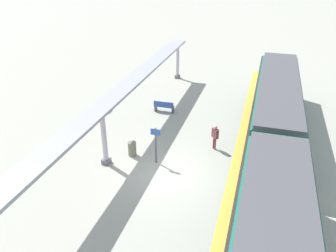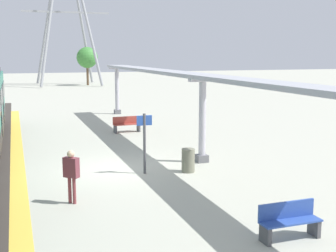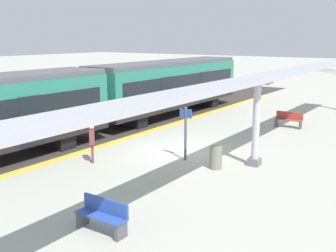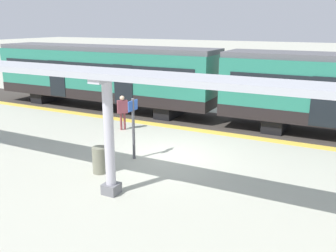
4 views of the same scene
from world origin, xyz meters
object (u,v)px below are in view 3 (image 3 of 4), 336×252
object	(u,v)px
canopy_pillar_second	(256,123)
passenger_waiting_near_edge	(92,139)
train_far_carriage	(170,87)
platform_info_sign	(186,129)
trash_bin	(216,158)
bench_mid_platform	(103,215)
bench_near_end	(289,119)

from	to	relation	value
canopy_pillar_second	passenger_waiting_near_edge	size ratio (longest dim) A/B	2.12
train_far_carriage	platform_info_sign	world-z (taller)	train_far_carriage
train_far_carriage	passenger_waiting_near_edge	bearing A→B (deg)	-72.34
train_far_carriage	trash_bin	bearing A→B (deg)	-46.96
bench_mid_platform	trash_bin	distance (m)	6.28
train_far_carriage	bench_mid_platform	world-z (taller)	train_far_carriage
canopy_pillar_second	bench_mid_platform	distance (m)	7.68
platform_info_sign	bench_near_end	bearing A→B (deg)	80.37
bench_mid_platform	trash_bin	bearing A→B (deg)	90.22
train_far_carriage	platform_info_sign	distance (m)	10.17
canopy_pillar_second	trash_bin	distance (m)	2.06
platform_info_sign	passenger_waiting_near_edge	bearing A→B (deg)	-140.15
canopy_pillar_second	bench_near_end	bearing A→B (deg)	98.78
bench_near_end	platform_info_sign	xyz separation A→B (m)	(-1.46, -8.60, 0.89)
train_far_carriage	platform_info_sign	xyz separation A→B (m)	(6.22, -8.03, -0.50)
platform_info_sign	train_far_carriage	bearing A→B (deg)	127.77
train_far_carriage	trash_bin	size ratio (longest dim) A/B	15.42
canopy_pillar_second	trash_bin	size ratio (longest dim) A/B	3.86
canopy_pillar_second	passenger_waiting_near_edge	distance (m)	6.50
bench_near_end	canopy_pillar_second	bearing A→B (deg)	-81.22
bench_mid_platform	passenger_waiting_near_edge	xyz separation A→B (m)	(-4.49, 4.18, 0.54)
train_far_carriage	canopy_pillar_second	distance (m)	11.38
train_far_carriage	platform_info_sign	size ratio (longest dim) A/B	6.08
canopy_pillar_second	bench_near_end	distance (m)	7.89
bench_near_end	platform_info_sign	distance (m)	8.77
passenger_waiting_near_edge	bench_near_end	bearing A→B (deg)	68.43
bench_mid_platform	passenger_waiting_near_edge	distance (m)	6.16
passenger_waiting_near_edge	bench_mid_platform	bearing A→B (deg)	-42.95
bench_near_end	passenger_waiting_near_edge	xyz separation A→B (m)	(-4.35, -11.01, 0.54)
platform_info_sign	passenger_waiting_near_edge	xyz separation A→B (m)	(-2.89, -2.42, -0.34)
bench_mid_platform	passenger_waiting_near_edge	bearing A→B (deg)	137.05
canopy_pillar_second	trash_bin	xyz separation A→B (m)	(-1.08, -1.22, -1.27)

